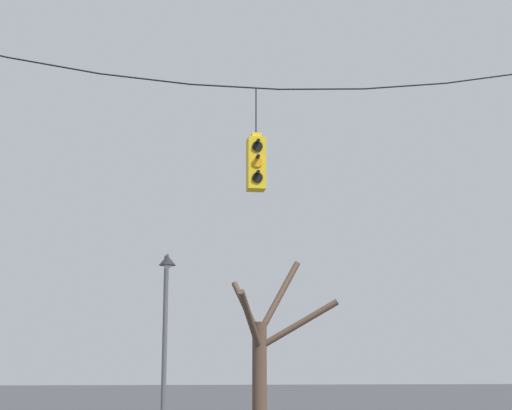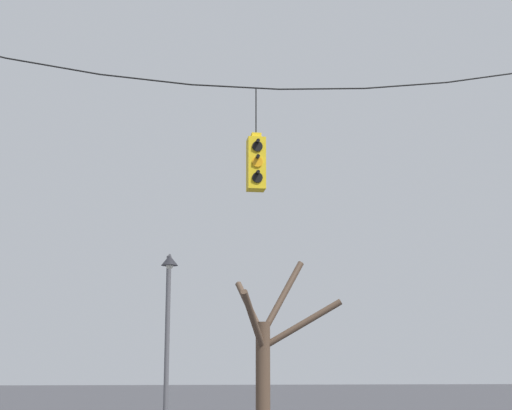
% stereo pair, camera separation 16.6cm
% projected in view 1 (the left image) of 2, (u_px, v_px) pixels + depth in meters
% --- Properties ---
extents(span_wire, '(12.20, 0.03, 0.70)m').
position_uv_depth(span_wire, '(236.00, 76.00, 15.39)').
color(span_wire, black).
extents(traffic_light_over_intersection, '(0.34, 0.58, 2.05)m').
position_uv_depth(traffic_light_over_intersection, '(256.00, 163.00, 15.09)').
color(traffic_light_over_intersection, yellow).
extents(street_lamp, '(0.42, 0.73, 4.77)m').
position_uv_depth(street_lamp, '(166.00, 312.00, 19.28)').
color(street_lamp, '#515156').
rests_on(street_lamp, ground_plane).
extents(bare_tree, '(3.25, 3.30, 5.25)m').
position_uv_depth(bare_tree, '(264.00, 354.00, 22.97)').
color(bare_tree, brown).
rests_on(bare_tree, ground_plane).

